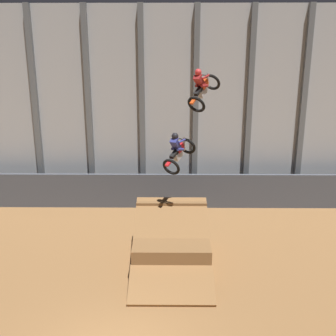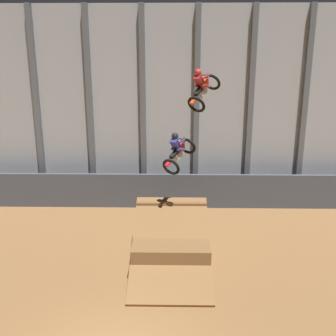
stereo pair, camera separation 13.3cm
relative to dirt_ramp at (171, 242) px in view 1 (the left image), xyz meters
name	(u,v)px [view 1 (the left image)]	position (x,y,z in m)	size (l,w,h in m)	color
arena_back_wall	(142,108)	(-1.53, 6.73, 4.34)	(32.00, 0.40, 10.14)	#ADB2B7
lower_barrier	(142,191)	(-1.53, 5.53, 0.18)	(31.36, 0.20, 1.80)	#474C56
dirt_ramp	(171,242)	(0.00, 0.00, 0.00)	(2.84, 4.56, 2.14)	brown
rider_bike_left_air	(178,152)	(0.25, 1.12, 3.32)	(1.48, 1.82, 1.68)	black
rider_bike_right_air	(203,88)	(1.18, 1.53, 5.72)	(1.53, 1.79, 1.70)	black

